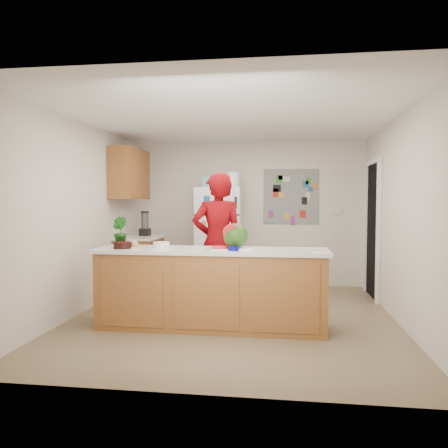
# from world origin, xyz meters

# --- Properties ---
(floor) EXTENTS (4.00, 4.50, 0.02)m
(floor) POSITION_xyz_m (0.00, 0.00, -0.01)
(floor) COLOR brown
(floor) RESTS_ON ground
(wall_back) EXTENTS (4.00, 0.02, 2.50)m
(wall_back) POSITION_xyz_m (0.00, 2.26, 1.25)
(wall_back) COLOR beige
(wall_back) RESTS_ON ground
(wall_left) EXTENTS (0.02, 4.50, 2.50)m
(wall_left) POSITION_xyz_m (-2.01, 0.00, 1.25)
(wall_left) COLOR beige
(wall_left) RESTS_ON ground
(wall_right) EXTENTS (0.02, 4.50, 2.50)m
(wall_right) POSITION_xyz_m (2.01, 0.00, 1.25)
(wall_right) COLOR beige
(wall_right) RESTS_ON ground
(ceiling) EXTENTS (4.00, 4.50, 0.02)m
(ceiling) POSITION_xyz_m (0.00, 0.00, 2.51)
(ceiling) COLOR white
(ceiling) RESTS_ON wall_back
(doorway) EXTENTS (0.03, 0.85, 2.04)m
(doorway) POSITION_xyz_m (1.99, 1.45, 1.02)
(doorway) COLOR black
(doorway) RESTS_ON ground
(peninsula_base) EXTENTS (2.60, 0.62, 0.88)m
(peninsula_base) POSITION_xyz_m (-0.20, -0.50, 0.44)
(peninsula_base) COLOR brown
(peninsula_base) RESTS_ON floor
(peninsula_top) EXTENTS (2.68, 0.70, 0.04)m
(peninsula_top) POSITION_xyz_m (-0.20, -0.50, 0.90)
(peninsula_top) COLOR silver
(peninsula_top) RESTS_ON peninsula_base
(side_counter_base) EXTENTS (0.60, 0.80, 0.86)m
(side_counter_base) POSITION_xyz_m (-1.69, 1.35, 0.43)
(side_counter_base) COLOR brown
(side_counter_base) RESTS_ON floor
(side_counter_top) EXTENTS (0.64, 0.84, 0.04)m
(side_counter_top) POSITION_xyz_m (-1.69, 1.35, 0.88)
(side_counter_top) COLOR silver
(side_counter_top) RESTS_ON side_counter_base
(upper_cabinets) EXTENTS (0.35, 1.00, 0.80)m
(upper_cabinets) POSITION_xyz_m (-1.82, 1.30, 1.90)
(upper_cabinets) COLOR brown
(upper_cabinets) RESTS_ON wall_left
(refrigerator) EXTENTS (0.75, 0.70, 1.70)m
(refrigerator) POSITION_xyz_m (-0.45, 1.88, 0.85)
(refrigerator) COLOR silver
(refrigerator) RESTS_ON floor
(fridge_top_bin) EXTENTS (0.35, 0.28, 0.18)m
(fridge_top_bin) POSITION_xyz_m (-0.55, 1.88, 1.79)
(fridge_top_bin) COLOR #5999B2
(fridge_top_bin) RESTS_ON refrigerator
(photo_collage) EXTENTS (0.95, 0.01, 0.95)m
(photo_collage) POSITION_xyz_m (0.75, 2.24, 1.55)
(photo_collage) COLOR slate
(photo_collage) RESTS_ON wall_back
(person) EXTENTS (0.77, 0.61, 1.84)m
(person) POSITION_xyz_m (-0.23, 0.19, 0.92)
(person) COLOR #660307
(person) RESTS_ON floor
(blender_appliance) EXTENTS (0.12, 0.12, 0.38)m
(blender_appliance) POSITION_xyz_m (-1.64, 1.50, 1.09)
(blender_appliance) COLOR black
(blender_appliance) RESTS_ON side_counter_top
(cutting_board) EXTENTS (0.48, 0.39, 0.01)m
(cutting_board) POSITION_xyz_m (0.02, -0.48, 0.93)
(cutting_board) COLOR white
(cutting_board) RESTS_ON peninsula_top
(watermelon) EXTENTS (0.28, 0.28, 0.28)m
(watermelon) POSITION_xyz_m (0.08, -0.46, 1.07)
(watermelon) COLOR #336011
(watermelon) RESTS_ON cutting_board
(watermelon_slice) EXTENTS (0.19, 0.19, 0.02)m
(watermelon_slice) POSITION_xyz_m (-0.09, -0.53, 0.94)
(watermelon_slice) COLOR #CF214B
(watermelon_slice) RESTS_ON cutting_board
(cherry_bowl) EXTENTS (0.28, 0.28, 0.07)m
(cherry_bowl) POSITION_xyz_m (-1.23, -0.59, 0.96)
(cherry_bowl) COLOR black
(cherry_bowl) RESTS_ON peninsula_top
(white_bowl) EXTENTS (0.26, 0.26, 0.06)m
(white_bowl) POSITION_xyz_m (-0.83, -0.36, 0.95)
(white_bowl) COLOR white
(white_bowl) RESTS_ON peninsula_top
(cobalt_bowl) EXTENTS (0.13, 0.13, 0.05)m
(cobalt_bowl) POSITION_xyz_m (0.08, -0.63, 0.95)
(cobalt_bowl) COLOR #0A0367
(cobalt_bowl) RESTS_ON peninsula_top
(plate) EXTENTS (0.24, 0.24, 0.02)m
(plate) POSITION_xyz_m (-1.13, -0.49, 0.93)
(plate) COLOR #BEAB94
(plate) RESTS_ON peninsula_top
(paper_towel) EXTENTS (0.18, 0.17, 0.02)m
(paper_towel) POSITION_xyz_m (0.20, -0.54, 0.93)
(paper_towel) COLOR silver
(paper_towel) RESTS_ON peninsula_top
(keys) EXTENTS (0.09, 0.07, 0.01)m
(keys) POSITION_xyz_m (1.00, -0.60, 0.93)
(keys) COLOR gray
(keys) RESTS_ON peninsula_top
(potted_plant) EXTENTS (0.26, 0.25, 0.37)m
(potted_plant) POSITION_xyz_m (-1.32, -0.45, 1.10)
(potted_plant) COLOR #0B3B0F
(potted_plant) RESTS_ON peninsula_top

